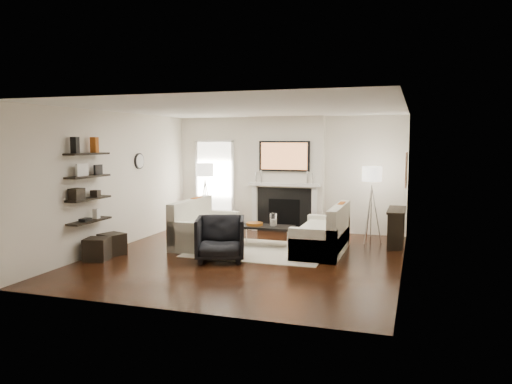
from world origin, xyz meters
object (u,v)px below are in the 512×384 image
(loveseat_right_base, at_px, (321,242))
(lamp_right_shade, at_px, (372,174))
(lamp_left_shade, at_px, (205,170))
(loveseat_left_base, at_px, (206,235))
(ottoman_near, at_px, (112,244))
(coffee_table, at_px, (266,227))
(armchair, at_px, (220,236))

(loveseat_right_base, distance_m, lamp_right_shade, 1.93)
(lamp_left_shade, bearing_deg, loveseat_right_base, -26.54)
(loveseat_left_base, distance_m, lamp_left_shade, 2.12)
(loveseat_right_base, height_order, ottoman_near, loveseat_right_base)
(loveseat_right_base, distance_m, coffee_table, 1.20)
(loveseat_left_base, height_order, armchair, armchair)
(loveseat_right_base, relative_size, lamp_right_shade, 4.50)
(armchair, relative_size, lamp_left_shade, 2.16)
(coffee_table, relative_size, armchair, 1.27)
(loveseat_left_base, bearing_deg, armchair, -55.45)
(coffee_table, bearing_deg, armchair, -107.49)
(coffee_table, height_order, ottoman_near, coffee_table)
(lamp_left_shade, height_order, ottoman_near, lamp_left_shade)
(lamp_left_shade, bearing_deg, lamp_right_shade, -4.44)
(armchair, relative_size, ottoman_near, 2.16)
(lamp_left_shade, distance_m, lamp_right_shade, 3.91)
(loveseat_left_base, distance_m, lamp_right_shade, 3.66)
(coffee_table, distance_m, ottoman_near, 3.01)
(loveseat_right_base, bearing_deg, loveseat_left_base, -179.35)
(lamp_left_shade, height_order, lamp_right_shade, same)
(loveseat_right_base, distance_m, ottoman_near, 3.95)
(lamp_right_shade, height_order, ottoman_near, lamp_right_shade)
(lamp_left_shade, relative_size, ottoman_near, 1.00)
(armchair, xyz_separation_m, lamp_left_shade, (-1.48, 2.70, 1.02))
(lamp_right_shade, distance_m, ottoman_near, 5.37)
(coffee_table, xyz_separation_m, armchair, (-0.44, -1.39, 0.03))
(loveseat_left_base, relative_size, lamp_right_shade, 4.50)
(coffee_table, xyz_separation_m, ottoman_near, (-2.54, -1.61, -0.20))
(armchair, bearing_deg, coffee_table, 53.65)
(loveseat_left_base, bearing_deg, lamp_right_shade, 21.57)
(loveseat_left_base, height_order, loveseat_right_base, same)
(loveseat_left_base, xyz_separation_m, coffee_table, (1.22, 0.25, 0.19))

